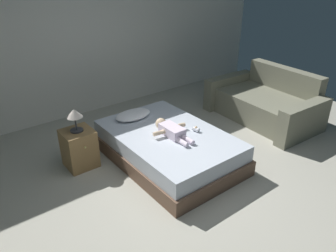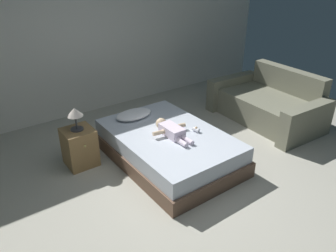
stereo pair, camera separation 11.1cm
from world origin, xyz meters
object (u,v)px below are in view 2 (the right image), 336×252
object	(u,v)px
baby	(170,130)
nightstand	(80,147)
couch	(270,104)
toothbrush	(181,126)
baby_bottle	(196,129)
bed	(168,146)
pillow	(134,114)
lamp	(75,114)

from	to	relation	value
baby	nightstand	size ratio (longest dim) A/B	1.31
couch	toothbrush	bearing A→B (deg)	179.57
baby	baby_bottle	size ratio (longest dim) A/B	6.94
bed	pillow	xyz separation A→B (m)	(-0.13, 0.67, 0.27)
bed	nightstand	world-z (taller)	nightstand
bed	pillow	size ratio (longest dim) A/B	3.60
nightstand	bed	bearing A→B (deg)	-30.81
baby	baby_bottle	bearing A→B (deg)	-23.80
lamp	baby_bottle	xyz separation A→B (m)	(1.34, -0.81, -0.29)
pillow	couch	size ratio (longest dim) A/B	0.29
nightstand	pillow	bearing A→B (deg)	3.91
lamp	baby_bottle	world-z (taller)	lamp
pillow	lamp	world-z (taller)	lamp
bed	baby_bottle	distance (m)	0.45
pillow	toothbrush	bearing A→B (deg)	-59.15
lamp	nightstand	bearing A→B (deg)	-90.00
bed	couch	size ratio (longest dim) A/B	1.05
pillow	baby	size ratio (longest dim) A/B	0.80
couch	nightstand	distance (m)	3.25
couch	baby_bottle	size ratio (longest dim) A/B	19.06
baby	couch	world-z (taller)	couch
nightstand	baby_bottle	world-z (taller)	nightstand
bed	toothbrush	size ratio (longest dim) A/B	14.59
pillow	baby	bearing A→B (deg)	-79.94
baby	toothbrush	world-z (taller)	baby
toothbrush	nightstand	bearing A→B (deg)	155.67
toothbrush	baby_bottle	distance (m)	0.25
bed	toothbrush	distance (m)	0.34
nightstand	lamp	size ratio (longest dim) A/B	1.70
pillow	toothbrush	distance (m)	0.74
toothbrush	baby	bearing A→B (deg)	-160.05
pillow	baby_bottle	size ratio (longest dim) A/B	5.55
pillow	couch	distance (m)	2.40
bed	couch	distance (m)	2.18
baby	lamp	size ratio (longest dim) A/B	2.23
bed	lamp	xyz separation A→B (m)	(-1.02, 0.61, 0.54)
toothbrush	nightstand	xyz separation A→B (m)	(-1.26, 0.57, -0.17)
baby	lamp	bearing A→B (deg)	146.88
toothbrush	lamp	xyz separation A→B (m)	(-1.26, 0.57, 0.32)
toothbrush	nightstand	distance (m)	1.40
baby	toothbrush	size ratio (longest dim) A/B	5.07
baby_bottle	baby	bearing A→B (deg)	156.20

